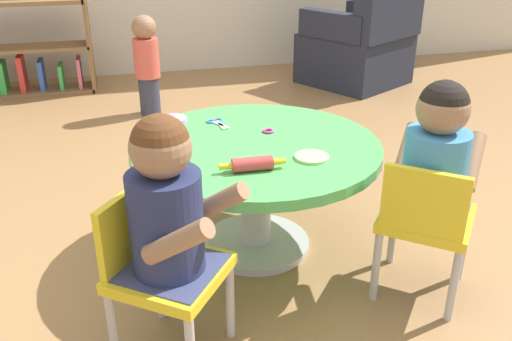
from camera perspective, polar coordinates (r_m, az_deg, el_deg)
The scene contains 15 objects.
ground_plane at distance 2.31m, azimuth 0.00°, elevation -7.83°, with size 10.00×10.00×0.00m, color #9E7247.
craft_table at distance 2.14m, azimuth 0.00°, elevation 0.39°, with size 0.96×0.96×0.46m.
child_chair_left at distance 1.67m, azimuth -9.94°, elevation -9.96°, with size 0.42×0.42×0.54m.
seated_child_left at distance 1.54m, azimuth -9.29°, elevation -3.38°, with size 0.44×0.42×0.51m.
child_chair_right at distance 1.97m, azimuth 17.17°, elevation -5.01°, with size 0.42×0.42×0.54m.
seated_child_right at distance 1.91m, azimuth 18.22°, elevation 1.45°, with size 0.43×0.44×0.51m.
bookshelf_low at distance 4.58m, azimuth -22.76°, elevation 11.08°, with size 0.93×0.28×0.70m.
armchair_dark at distance 4.57m, azimuth 10.82°, elevation 12.60°, with size 0.96×0.97×0.85m.
toddler_standing at distance 3.82m, azimuth -11.28°, elevation 10.96°, with size 0.17×0.17×0.67m.
rolling_pin at distance 1.86m, azimuth -0.37°, elevation 0.69°, with size 0.23×0.06×0.05m.
craft_scissors at distance 2.31m, azimuth -4.07°, elevation 4.98°, with size 0.09×0.14×0.01m.
playdough_blob_0 at distance 1.97m, azimuth 5.82°, elevation 1.41°, with size 0.13×0.13×0.01m, color #B2E58C.
playdough_blob_1 at distance 2.34m, azimuth -8.59°, elevation 5.21°, with size 0.11×0.11×0.02m, color #CC99E5.
cookie_cutter_0 at distance 2.08m, azimuth -7.89°, elevation 2.51°, with size 0.06×0.06×0.01m, color red.
cookie_cutter_1 at distance 2.21m, azimuth 1.29°, elevation 4.14°, with size 0.05×0.05×0.01m, color #D83FA5.
Camera 1 is at (-0.49, -1.88, 1.25)m, focal length 38.48 mm.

